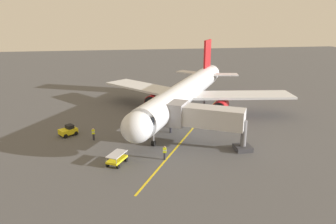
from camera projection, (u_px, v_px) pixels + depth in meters
The scene contains 9 objects.
ground_plane at pixel (172, 113), 55.27m from camera, with size 220.00×220.00×0.00m, color #4C4C4F.
apron_lead_in_line at pixel (193, 128), 47.60m from camera, with size 0.24×40.00×0.01m, color yellow.
airplane at pixel (185, 93), 52.36m from camera, with size 30.93×36.66×11.50m.
jet_bridge at pixel (200, 117), 40.53m from camera, with size 10.83×7.67×5.40m.
ground_crew_marshaller at pixel (93, 134), 42.79m from camera, with size 0.43×0.30×1.71m.
ground_crew_wing_walker at pixel (170, 127), 45.53m from camera, with size 0.33×0.44×1.71m.
ground_crew_loader at pixel (165, 153), 36.91m from camera, with size 0.45×0.35×1.71m.
tug_near_nose at pixel (68, 131), 44.49m from camera, with size 2.74×2.56×1.50m.
baggage_cart_portside at pixel (117, 159), 35.89m from camera, with size 2.53×2.95×1.27m.
Camera 1 is at (9.69, 52.00, 16.03)m, focal length 34.09 mm.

